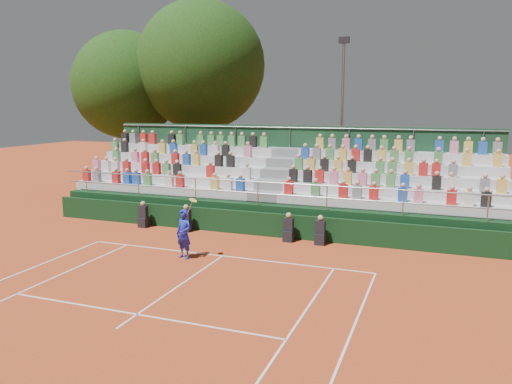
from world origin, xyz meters
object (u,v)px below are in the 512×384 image
(tree_west, at_px, (126,85))
(floodlight_mast, at_px, (342,107))
(tree_east, at_px, (201,66))
(tennis_player, at_px, (184,234))

(tree_west, distance_m, floodlight_mast, 14.44)
(tree_west, distance_m, tree_east, 5.31)
(tennis_player, relative_size, tree_east, 0.18)
(floodlight_mast, bearing_deg, tree_east, 178.79)
(tennis_player, distance_m, tree_west, 18.66)
(tree_east, height_order, floodlight_mast, tree_east)
(tennis_player, xyz_separation_m, tree_east, (-6.41, 14.40, 6.99))
(tree_west, bearing_deg, tree_east, 10.04)
(tennis_player, xyz_separation_m, floodlight_mast, (2.85, 14.21, 4.42))
(tennis_player, bearing_deg, tree_west, 130.44)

